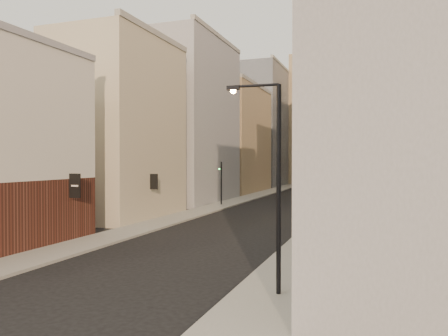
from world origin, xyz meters
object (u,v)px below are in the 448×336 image
streetlamp_near (273,175)px  streetlamp_mid (327,167)px  white_tower (377,88)px  traffic_light_right (337,173)px  streetlamp_far (350,157)px  traffic_light_left (221,175)px  clock_tower (325,105)px

streetlamp_near → streetlamp_mid: bearing=87.3°
white_tower → traffic_light_right: size_ratio=8.30×
white_tower → traffic_light_right: 38.77m
streetlamp_near → streetlamp_far: size_ratio=0.83×
traffic_light_left → streetlamp_near: bearing=103.0°
streetlamp_near → clock_tower: bearing=92.7°
streetlamp_mid → streetlamp_far: bearing=90.1°
clock_tower → streetlamp_mid: (7.66, -66.75, -12.96)m
traffic_light_left → streetlamp_mid: bearing=124.7°
streetlamp_near → streetlamp_far: streetlamp_far is taller
streetlamp_mid → traffic_light_left: (-13.26, 13.30, -1.12)m
streetlamp_mid → traffic_light_right: bearing=93.8°
white_tower → traffic_light_left: 45.37m
white_tower → streetlamp_near: size_ratio=5.16×
clock_tower → streetlamp_near: bearing=-84.9°
white_tower → clock_tower: bearing=128.2°
streetlamp_far → traffic_light_right: streetlamp_far is taller
traffic_light_left → white_tower: bearing=-123.1°
streetlamp_near → traffic_light_right: 34.56m
clock_tower → white_tower: bearing=-51.8°
streetlamp_near → traffic_light_right: (-0.62, 34.55, -0.82)m
clock_tower → streetlamp_near: clock_tower is taller
white_tower → traffic_light_left: size_ratio=8.30×
streetlamp_far → traffic_light_left: bearing=-167.4°
traffic_light_right → clock_tower: bearing=-92.7°
white_tower → traffic_light_left: white_tower is taller
clock_tower → traffic_light_left: size_ratio=8.98×
clock_tower → white_tower: (11.00, -14.00, 0.97)m
streetlamp_far → clock_tower: bearing=85.0°
traffic_light_right → white_tower: bearing=-107.1°
streetlamp_mid → streetlamp_far: streetlamp_far is taller
streetlamp_far → traffic_light_left: 15.61m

